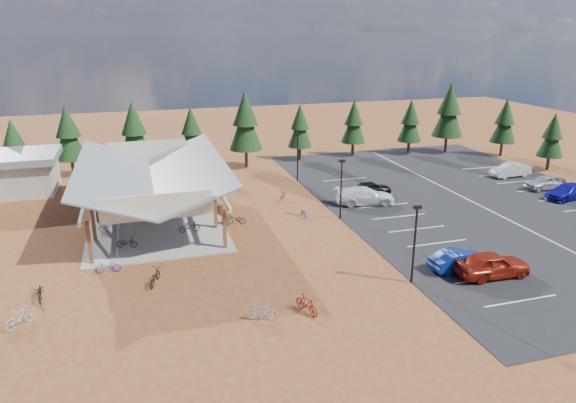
{
  "coord_description": "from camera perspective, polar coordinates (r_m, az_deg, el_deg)",
  "views": [
    {
      "loc": [
        -10.8,
        -35.79,
        15.22
      ],
      "look_at": [
        0.72,
        3.09,
        1.61
      ],
      "focal_mm": 32.0,
      "sensor_mm": 36.0,
      "label": 1
    }
  ],
  "objects": [
    {
      "name": "bike_5",
      "position": [
        44.87,
        -10.33,
        -0.73
      ],
      "size": [
        1.86,
        0.96,
        1.07
      ],
      "primitive_type": "imported",
      "rotation": [
        0.0,
        0.0,
        1.3
      ],
      "color": "#9B9DA4",
      "rests_on": "concrete_pad"
    },
    {
      "name": "car_3",
      "position": [
        47.38,
        8.61,
        0.63
      ],
      "size": [
        5.66,
        3.2,
        1.55
      ],
      "primitive_type": "imported",
      "rotation": [
        0.0,
        0.0,
        1.37
      ],
      "color": "white",
      "rests_on": "asphalt_lot"
    },
    {
      "name": "lamp_post_1",
      "position": [
        42.75,
        5.93,
        1.8
      ],
      "size": [
        0.5,
        0.25,
        5.14
      ],
      "color": "black",
      "rests_on": "ground"
    },
    {
      "name": "car_9",
      "position": [
        60.73,
        23.47,
        3.24
      ],
      "size": [
        4.56,
        1.79,
        1.48
      ],
      "primitive_type": "imported",
      "rotation": [
        0.0,
        0.0,
        -1.52
      ],
      "color": "silver",
      "rests_on": "asphalt_lot"
    },
    {
      "name": "bike_16",
      "position": [
        42.37,
        -5.8,
        -1.98
      ],
      "size": [
        1.73,
        1.11,
        0.86
      ],
      "primitive_type": "imported",
      "rotation": [
        0.0,
        0.0,
        4.35
      ],
      "color": "black",
      "rests_on": "ground"
    },
    {
      "name": "bike_9",
      "position": [
        31.74,
        -27.63,
        -11.31
      ],
      "size": [
        1.67,
        1.64,
        1.1
      ],
      "primitive_type": "imported",
      "rotation": [
        0.0,
        0.0,
        2.34
      ],
      "color": "#9DA2A6",
      "rests_on": "ground"
    },
    {
      "name": "ground",
      "position": [
        40.36,
        0.26,
        -3.61
      ],
      "size": [
        140.0,
        140.0,
        0.0
      ],
      "primitive_type": "plane",
      "color": "maroon",
      "rests_on": "ground"
    },
    {
      "name": "lamp_post_0",
      "position": [
        32.63,
        13.91,
        -4.07
      ],
      "size": [
        0.5,
        0.25,
        5.14
      ],
      "color": "black",
      "rests_on": "ground"
    },
    {
      "name": "asphalt_lot",
      "position": [
        50.93,
        19.59,
        0.08
      ],
      "size": [
        27.0,
        44.0,
        0.04
      ],
      "primitive_type": "cube",
      "color": "black",
      "rests_on": "ground"
    },
    {
      "name": "pine_13",
      "position": [
        70.07,
        22.96,
        8.23
      ],
      "size": [
        3.11,
        3.11,
        7.24
      ],
      "color": "#382314",
      "rests_on": "ground"
    },
    {
      "name": "pine_7",
      "position": [
        67.36,
        13.44,
        8.69
      ],
      "size": [
        3.01,
        3.01,
        7.0
      ],
      "color": "#382314",
      "rests_on": "ground"
    },
    {
      "name": "pine_2",
      "position": [
        58.04,
        -16.75,
        7.57
      ],
      "size": [
        3.47,
        3.47,
        8.09
      ],
      "color": "#382314",
      "rests_on": "ground"
    },
    {
      "name": "car_8",
      "position": [
        57.36,
        26.61,
        1.94
      ],
      "size": [
        4.25,
        1.83,
        1.43
      ],
      "primitive_type": "imported",
      "rotation": [
        0.0,
        0.0,
        -1.54
      ],
      "color": "#9FA2A7",
      "rests_on": "asphalt_lot"
    },
    {
      "name": "bike_2",
      "position": [
        46.63,
        -18.22,
        -0.73
      ],
      "size": [
        1.89,
        1.14,
        0.94
      ],
      "primitive_type": "imported",
      "rotation": [
        0.0,
        0.0,
        1.88
      ],
      "color": "#214B88",
      "rests_on": "concrete_pad"
    },
    {
      "name": "pine_12",
      "position": [
        65.04,
        27.31,
        6.55
      ],
      "size": [
        2.81,
        2.81,
        6.54
      ],
      "color": "#382314",
      "rests_on": "ground"
    },
    {
      "name": "pine_3",
      "position": [
        59.91,
        -10.69,
        7.72
      ],
      "size": [
        3.02,
        3.02,
        7.04
      ],
      "color": "#382314",
      "rests_on": "ground"
    },
    {
      "name": "pine_4",
      "position": [
        58.95,
        -4.76,
        8.89
      ],
      "size": [
        3.79,
        3.79,
        8.84
      ],
      "color": "#382314",
      "rests_on": "ground"
    },
    {
      "name": "car_1",
      "position": [
        36.09,
        18.45,
        -6.17
      ],
      "size": [
        4.17,
        1.65,
        1.35
      ],
      "primitive_type": "imported",
      "rotation": [
        0.0,
        0.0,
        1.63
      ],
      "color": "navy",
      "rests_on": "asphalt_lot"
    },
    {
      "name": "pine_1",
      "position": [
        60.09,
        -23.24,
        6.99
      ],
      "size": [
        3.32,
        3.32,
        7.74
      ],
      "color": "#382314",
      "rests_on": "ground"
    },
    {
      "name": "pine_8",
      "position": [
        69.24,
        17.47,
        9.64
      ],
      "size": [
        3.86,
        3.86,
        9.0
      ],
      "color": "#382314",
      "rests_on": "ground"
    },
    {
      "name": "bike_15",
      "position": [
        48.05,
        -0.59,
        0.68
      ],
      "size": [
        1.22,
        1.58,
        0.95
      ],
      "primitive_type": "imported",
      "rotation": [
        0.0,
        0.0,
        2.58
      ],
      "color": "maroon",
      "rests_on": "ground"
    },
    {
      "name": "bike_13",
      "position": [
        28.83,
        -2.87,
        -12.16
      ],
      "size": [
        1.76,
        1.04,
        1.02
      ],
      "primitive_type": "imported",
      "rotation": [
        0.0,
        0.0,
        4.36
      ],
      "color": "#9DA0A7",
      "rests_on": "ground"
    },
    {
      "name": "bike_6",
      "position": [
        45.53,
        -13.56,
        -0.79
      ],
      "size": [
        1.78,
        0.89,
        0.89
      ],
      "primitive_type": "imported",
      "rotation": [
        0.0,
        0.0,
        1.39
      ],
      "color": "navy",
      "rests_on": "concrete_pad"
    },
    {
      "name": "bike_0",
      "position": [
        39.28,
        -17.49,
        -4.37
      ],
      "size": [
        1.6,
        0.93,
        0.79
      ],
      "primitive_type": "imported",
      "rotation": [
        0.0,
        0.0,
        1.29
      ],
      "color": "black",
      "rests_on": "concrete_pad"
    },
    {
      "name": "pine_0",
      "position": [
        60.73,
        -28.17,
        5.72
      ],
      "size": [
        2.82,
        2.82,
        6.58
      ],
      "color": "#382314",
      "rests_on": "ground"
    },
    {
      "name": "trash_bin_1",
      "position": [
        44.71,
        -7.56,
        -0.91
      ],
      "size": [
        0.6,
        0.6,
        0.9
      ],
      "primitive_type": "cylinder",
      "color": "#473219",
      "rests_on": "ground"
    },
    {
      "name": "bike_14",
      "position": [
        43.77,
        1.77,
        -1.25
      ],
      "size": [
        0.56,
        1.53,
        0.8
      ],
      "primitive_type": "imported",
      "rotation": [
        0.0,
        0.0,
        -0.02
      ],
      "color": "navy",
      "rests_on": "ground"
    },
    {
      "name": "bike_pavilion",
      "position": [
        44.29,
        -14.92,
        3.0
      ],
      "size": [
        11.65,
        19.4,
        4.97
      ],
      "color": "#5D261A",
      "rests_on": "concrete_pad"
    },
    {
      "name": "bike_3",
      "position": [
        52.67,
        -17.31,
        1.58
      ],
      "size": [
        1.74,
        0.72,
        1.01
      ],
      "primitive_type": "imported",
      "rotation": [
        0.0,
        0.0,
        1.42
      ],
      "color": "maroon",
      "rests_on": "concrete_pad"
    },
    {
      "name": "lamp_post_2",
      "position": [
        53.65,
        1.08,
        5.35
      ],
      "size": [
        0.5,
        0.25,
        5.14
      ],
      "color": "black",
      "rests_on": "ground"
    },
    {
      "name": "bike_8",
      "position": [
        34.14,
        -25.88,
        -9.01
      ],
      "size": [
        0.92,
        1.99,
        1.01
      ],
      "primitive_type": "imported",
      "rotation": [
        0.0,
        0.0,
        0.14
      ],
      "color": "black",
      "rests_on": "ground"
    },
    {
      "name": "bike_4",
      "position": [
        41.04,
        -10.92,
        -2.8
      ],
      "size": [
        1.59,
        0.56,
        0.83
      ],
      "primitive_type": "imported",
      "rotation": [
        0.0,
        0.0,
        1.57
      ],
      "color": "black",
      "rests_on": "concrete_pad"
    },
    {
      "name": "pine_5",
      "position": [
        62.49,
        1.33,
        8.37
      ],
      "size": [
        2.95,
        2.95,
        6.86
      ],
      "color": "#382314",
      "rests_on": "ground"
    },
    {
      "name": "bike_10",
      "position": [
        35.98,
        -19.34,
        -6.86
      ],
      "size": [
        1.63,
        0.6,
        0.85
      ],
      "primitive_type": "imported",
      "rotation": [
        0.0,
        0.0,
        4.74
      ],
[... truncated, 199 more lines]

